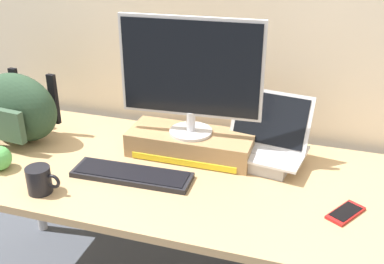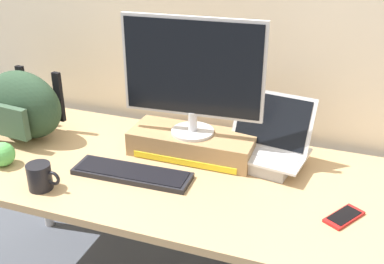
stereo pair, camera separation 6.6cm
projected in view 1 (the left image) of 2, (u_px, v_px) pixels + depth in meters
The scene contains 8 objects.
desk at pixel (192, 188), 1.83m from camera, with size 2.09×0.78×0.72m.
toner_box_yellow at pixel (191, 144), 1.92m from camera, with size 0.51×0.21×0.10m.
desktop_monitor at pixel (191, 74), 1.79m from camera, with size 0.55×0.17×0.47m.
open_laptop at pixel (264, 150), 1.86m from camera, with size 0.35×0.27×0.27m.
external_keyboard at pixel (132, 175), 1.78m from camera, with size 0.46×0.14×0.02m.
messenger_backpack at pixel (18, 108), 2.00m from camera, with size 0.39×0.26×0.30m.
coffee_mug at pixel (40, 180), 1.67m from camera, with size 0.13×0.09×0.10m.
cell_phone at pixel (346, 213), 1.57m from camera, with size 0.13×0.16×0.01m.
Camera 1 is at (0.47, -1.48, 1.65)m, focal length 44.36 mm.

